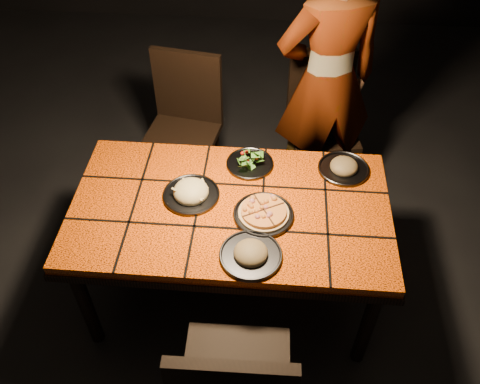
# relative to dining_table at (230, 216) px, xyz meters

# --- Properties ---
(room_shell) EXTENTS (6.04, 7.04, 3.08)m
(room_shell) POSITION_rel_dining_table_xyz_m (0.00, 0.00, 0.83)
(room_shell) COLOR black
(room_shell) RESTS_ON ground
(dining_table) EXTENTS (1.62, 0.92, 0.75)m
(dining_table) POSITION_rel_dining_table_xyz_m (0.00, 0.00, 0.00)
(dining_table) COLOR #FF5808
(dining_table) RESTS_ON ground
(chair_far_left) EXTENTS (0.52, 0.52, 1.01)m
(chair_far_left) POSITION_rel_dining_table_xyz_m (-0.39, 0.91, -0.10)
(chair_far_left) COLOR black
(chair_far_left) RESTS_ON ground
(chair_far_right) EXTENTS (0.50, 0.50, 0.96)m
(chair_far_right) POSITION_rel_dining_table_xyz_m (0.51, 1.08, -0.12)
(chair_far_right) COLOR black
(chair_far_right) RESTS_ON ground
(diner) EXTENTS (0.76, 0.61, 1.79)m
(diner) POSITION_rel_dining_table_xyz_m (0.50, 0.92, 0.23)
(diner) COLOR brown
(diner) RESTS_ON ground
(plate_pizza) EXTENTS (0.34, 0.34, 0.04)m
(plate_pizza) POSITION_rel_dining_table_xyz_m (0.17, -0.05, 0.10)
(plate_pizza) COLOR #343438
(plate_pizza) RESTS_ON dining_table
(plate_pasta) EXTENTS (0.29, 0.29, 0.10)m
(plate_pasta) POSITION_rel_dining_table_xyz_m (-0.20, 0.05, 0.10)
(plate_pasta) COLOR #343438
(plate_pasta) RESTS_ON dining_table
(plate_salad) EXTENTS (0.26, 0.26, 0.07)m
(plate_salad) POSITION_rel_dining_table_xyz_m (0.08, 0.31, 0.10)
(plate_salad) COLOR #343438
(plate_salad) RESTS_ON dining_table
(plate_mushroom_a) EXTENTS (0.29, 0.29, 0.10)m
(plate_mushroom_a) POSITION_rel_dining_table_xyz_m (0.12, -0.31, 0.10)
(plate_mushroom_a) COLOR #343438
(plate_mushroom_a) RESTS_ON dining_table
(plate_mushroom_b) EXTENTS (0.27, 0.27, 0.09)m
(plate_mushroom_b) POSITION_rel_dining_table_xyz_m (0.58, 0.31, 0.10)
(plate_mushroom_b) COLOR #343438
(plate_mushroom_b) RESTS_ON dining_table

